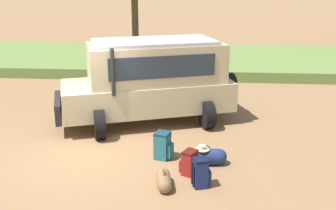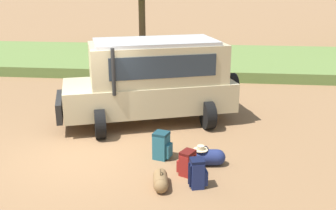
{
  "view_description": "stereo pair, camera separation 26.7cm",
  "coord_description": "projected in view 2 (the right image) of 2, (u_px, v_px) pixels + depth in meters",
  "views": [
    {
      "loc": [
        2.64,
        -8.58,
        4.11
      ],
      "look_at": [
        1.88,
        0.99,
        1.0
      ],
      "focal_mm": 42.0,
      "sensor_mm": 36.0,
      "label": 1
    },
    {
      "loc": [
        2.91,
        -8.56,
        4.11
      ],
      "look_at": [
        1.88,
        0.99,
        1.0
      ],
      "focal_mm": 42.0,
      "sensor_mm": 36.0,
      "label": 2
    }
  ],
  "objects": [
    {
      "name": "backpack_near_rear_wheel",
      "position": [
        187.0,
        163.0,
        8.57
      ],
      "size": [
        0.43,
        0.43,
        0.55
      ],
      "color": "maroon",
      "rests_on": "ground_plane"
    },
    {
      "name": "duffel_bag_low_black_case",
      "position": [
        205.0,
        157.0,
        9.02
      ],
      "size": [
        0.95,
        0.44,
        0.48
      ],
      "color": "navy",
      "rests_on": "ground_plane"
    },
    {
      "name": "backpack_beside_front_wheel",
      "position": [
        162.0,
        146.0,
        9.32
      ],
      "size": [
        0.48,
        0.44,
        0.66
      ],
      "color": "#235B6B",
      "rests_on": "ground_plane"
    },
    {
      "name": "duffel_bag_soft_canvas",
      "position": [
        161.0,
        180.0,
        8.07
      ],
      "size": [
        0.37,
        0.75,
        0.4
      ],
      "color": "brown",
      "rests_on": "ground_plane"
    },
    {
      "name": "safari_vehicle",
      "position": [
        153.0,
        79.0,
        11.47
      ],
      "size": [
        5.44,
        3.68,
        2.44
      ],
      "color": "tan",
      "rests_on": "ground_plane"
    },
    {
      "name": "backpack_cluster_center",
      "position": [
        198.0,
        173.0,
        8.03
      ],
      "size": [
        0.42,
        0.36,
        0.62
      ],
      "color": "navy",
      "rests_on": "ground_plane"
    },
    {
      "name": "grass_bank",
      "position": [
        152.0,
        59.0,
        19.77
      ],
      "size": [
        120.0,
        7.0,
        0.44
      ],
      "color": "#5B7538",
      "rests_on": "ground_plane"
    },
    {
      "name": "ground_plane",
      "position": [
        88.0,
        153.0,
        9.66
      ],
      "size": [
        320.0,
        320.0,
        0.0
      ],
      "primitive_type": "plane",
      "color": "olive"
    }
  ]
}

